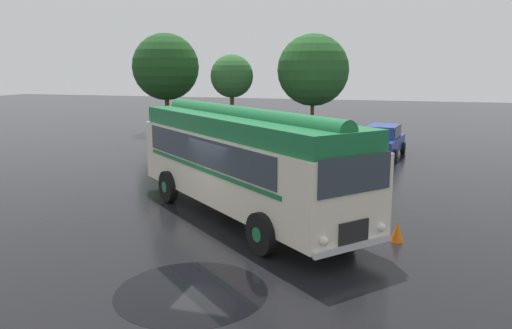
{
  "coord_description": "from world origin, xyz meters",
  "views": [
    {
      "loc": [
        5.29,
        -13.86,
        4.66
      ],
      "look_at": [
        0.48,
        2.14,
        1.4
      ],
      "focal_mm": 35.0,
      "sensor_mm": 36.0,
      "label": 1
    }
  ],
  "objects": [
    {
      "name": "ground_plane",
      "position": [
        0.0,
        0.0,
        0.0
      ],
      "size": [
        120.0,
        120.0,
        0.0
      ],
      "primitive_type": "plane",
      "color": "black"
    },
    {
      "name": "tree_centre",
      "position": [
        -0.75,
        19.44,
        4.45
      ],
      "size": [
        4.77,
        4.77,
        6.87
      ],
      "color": "#4C3823",
      "rests_on": "ground"
    },
    {
      "name": "car_mid_right",
      "position": [
        4.18,
        13.12,
        0.85
      ],
      "size": [
        2.4,
        4.4,
        1.66
      ],
      "color": "navy",
      "rests_on": "ground"
    },
    {
      "name": "tree_left_of_centre",
      "position": [
        -6.06,
        18.42,
        4.08
      ],
      "size": [
        2.89,
        2.89,
        5.52
      ],
      "color": "#4C3823",
      "rests_on": "ground"
    },
    {
      "name": "puddle_patch",
      "position": [
        1.15,
        -4.84,
        0.0
      ],
      "size": [
        3.24,
        3.24,
        0.01
      ],
      "primitive_type": "cylinder",
      "color": "black",
      "rests_on": "ground"
    },
    {
      "name": "car_mid_left",
      "position": [
        1.44,
        12.51,
        0.85
      ],
      "size": [
        1.97,
        4.2,
        1.66
      ],
      "color": "silver",
      "rests_on": "ground"
    },
    {
      "name": "tree_far_left",
      "position": [
        -11.46,
        19.19,
        4.63
      ],
      "size": [
        4.77,
        4.77,
        7.08
      ],
      "color": "#4C3823",
      "rests_on": "ground"
    },
    {
      "name": "car_near_left",
      "position": [
        -1.79,
        12.73,
        0.85
      ],
      "size": [
        2.24,
        4.33,
        1.66
      ],
      "color": "#144C28",
      "rests_on": "ground"
    },
    {
      "name": "vintage_bus",
      "position": [
        0.48,
        0.64,
        1.89
      ],
      "size": [
        9.24,
        8.43,
        3.49
      ],
      "color": "silver",
      "rests_on": "ground"
    },
    {
      "name": "traffic_cone",
      "position": [
        5.24,
        -0.36,
        0.28
      ],
      "size": [
        0.36,
        0.36,
        0.55
      ],
      "primitive_type": "cone",
      "color": "orange",
      "rests_on": "ground"
    }
  ]
}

